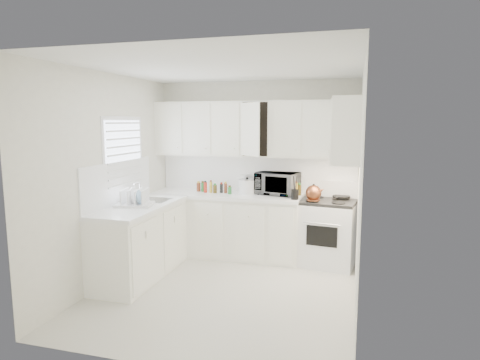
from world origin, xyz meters
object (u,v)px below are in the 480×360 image
(utensil_crock, at_px, (295,188))
(dish_rack, at_px, (134,196))
(tea_kettle, at_px, (314,192))
(microwave, at_px, (277,181))
(rice_cooker, at_px, (247,185))
(stove, at_px, (327,224))

(utensil_crock, xyz_separation_m, dish_rack, (-1.90, -0.98, -0.04))
(dish_rack, bearing_deg, tea_kettle, 13.00)
(dish_rack, bearing_deg, microwave, 27.35)
(tea_kettle, bearing_deg, microwave, 163.69)
(utensil_crock, relative_size, dish_rack, 0.74)
(tea_kettle, xyz_separation_m, dish_rack, (-2.15, -1.01, 0.01))
(utensil_crock, bearing_deg, rice_cooker, 160.28)
(microwave, bearing_deg, rice_cooker, -157.36)
(microwave, height_order, rice_cooker, microwave)
(dish_rack, bearing_deg, utensil_crock, 15.04)
(rice_cooker, bearing_deg, utensil_crock, -34.93)
(stove, distance_m, rice_cooker, 1.27)
(microwave, xyz_separation_m, utensil_crock, (0.31, -0.34, -0.03))
(stove, relative_size, utensil_crock, 3.56)
(tea_kettle, height_order, dish_rack, dish_rack)
(stove, bearing_deg, rice_cooker, -175.96)
(tea_kettle, distance_m, dish_rack, 2.37)
(utensil_crock, bearing_deg, stove, 24.22)
(utensil_crock, bearing_deg, microwave, 132.18)
(rice_cooker, bearing_deg, stove, -18.87)
(microwave, xyz_separation_m, rice_cooker, (-0.44, -0.07, -0.08))
(microwave, height_order, dish_rack, microwave)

